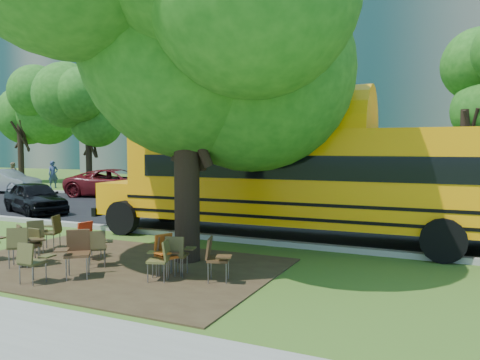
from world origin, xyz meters
The scene contains 32 objects.
ground centered at (0.00, 0.00, 0.00)m, with size 160.00×160.00×0.00m, color #3C5B1C.
dirt_patch centered at (1.00, -0.50, 0.01)m, with size 7.00×4.50×0.03m, color #382819.
asphalt_road centered at (0.00, 7.00, 0.02)m, with size 80.00×8.00×0.04m, color black.
kerb_near centered at (0.00, 3.00, 0.07)m, with size 80.00×0.25×0.14m, color gray.
kerb_far centered at (0.00, 11.10, 0.07)m, with size 80.00×0.25×0.14m, color gray.
building_main centered at (-8.00, 36.00, 11.00)m, with size 38.00×16.00×22.00m, color slate.
building_left centered at (-38.00, 40.00, 10.00)m, with size 26.00×14.00×20.00m, color slate.
bg_tree_0 centered at (-12.00, 13.00, 4.57)m, with size 5.20×5.20×7.18m.
bg_tree_1 centered at (-20.00, 15.00, 5.39)m, with size 6.00×6.00×8.40m.
bg_tree_2 centered at (-5.00, 16.00, 4.21)m, with size 4.80×4.80×6.62m.
bg_tree_3 centered at (8.00, 14.00, 5.03)m, with size 5.60×5.60×7.84m.
main_tree centered at (2.25, 0.54, 5.22)m, with size 7.20×7.20×8.83m.
school_bus centered at (4.39, 4.00, 1.74)m, with size 12.42×3.18×3.01m.
chair_1 centered at (-0.71, -1.26, 0.56)m, with size 0.76×0.60×0.90m.
chair_2 centered at (-0.66, -1.44, 0.55)m, with size 0.60×0.76×0.89m.
chair_3 centered at (-0.75, -1.12, 0.49)m, with size 0.52×0.46×0.79m.
chair_4 centered at (0.56, -2.22, 0.50)m, with size 0.53×0.49×0.81m.
chair_5 centered at (0.98, -1.53, 0.59)m, with size 0.64×0.81×0.95m.
chair_6 centered at (2.60, -1.02, 0.50)m, with size 0.60×0.55×0.80m.
chair_7 centered at (2.46, -0.65, 0.50)m, with size 0.63×0.55×0.81m.
chair_8 centered at (-1.46, -0.34, 0.51)m, with size 0.54×0.69×0.83m.
chair_9 centered at (-1.37, 0.10, 0.55)m, with size 0.69×0.61×0.89m.
chair_10 centered at (0.04, -0.20, 0.53)m, with size 0.50×0.62×0.85m.
chair_11 centered at (0.80, -0.73, 0.50)m, with size 0.55×0.69×0.82m.
chair_12 centered at (2.54, -0.76, 0.53)m, with size 0.54×0.68×0.86m.
chair_13 centered at (2.71, -0.61, 0.51)m, with size 0.57×0.60×0.83m.
chair_14 centered at (3.59, -0.66, 0.54)m, with size 0.66×0.59×0.87m.
black_car centered at (-7.08, 4.66, 0.63)m, with size 1.48×3.68×1.25m, color black.
bg_car_silver centered at (-15.16, 9.81, 0.67)m, with size 1.42×4.08×1.34m, color #949499.
bg_car_red centered at (-8.12, 10.80, 0.73)m, with size 2.41×5.23×1.45m, color #580F14.
pedestrian_a centered at (-15.36, 13.45, 0.86)m, with size 0.63×0.41×1.72m, color navy.
pedestrian_b centered at (-19.36, 13.74, 0.78)m, with size 0.76×0.59×1.57m, color #857050.
Camera 1 is at (7.63, -8.36, 2.57)m, focal length 35.00 mm.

